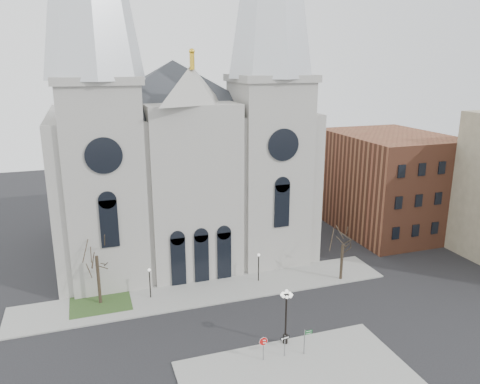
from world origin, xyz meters
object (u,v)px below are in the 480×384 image
object	(u,v)px
stop_sign	(263,343)
globe_lamp	(286,310)
street_name_sign	(305,340)
one_way_sign	(285,342)

from	to	relation	value
stop_sign	globe_lamp	size ratio (longest dim) A/B	0.42
street_name_sign	globe_lamp	bearing A→B (deg)	116.05
globe_lamp	street_name_sign	distance (m)	2.87
globe_lamp	street_name_sign	bearing A→B (deg)	-64.75
stop_sign	globe_lamp	xyz separation A→B (m)	(2.71, 1.66, 1.67)
one_way_sign	street_name_sign	xyz separation A→B (m)	(1.76, -0.25, -0.02)
globe_lamp	one_way_sign	xyz separation A→B (m)	(-0.83, -1.71, -1.88)
stop_sign	one_way_sign	bearing A→B (deg)	20.60
stop_sign	street_name_sign	xyz separation A→B (m)	(3.63, -0.30, -0.22)
one_way_sign	street_name_sign	bearing A→B (deg)	-17.06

